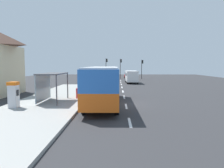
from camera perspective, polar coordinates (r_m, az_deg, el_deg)
ground_plane at (r=32.60m, az=2.21°, el=-0.95°), size 56.00×92.00×0.04m
sidewalk_platform at (r=21.51m, az=-14.62°, el=-3.90°), size 6.20×30.00×0.18m
lane_stripe_seg_0 at (r=12.89m, az=4.73°, el=-10.10°), size 0.16×2.20×0.01m
lane_stripe_seg_1 at (r=17.76m, az=3.77°, el=-5.89°), size 0.16×2.20×0.01m
lane_stripe_seg_2 at (r=22.69m, az=3.23°, el=-3.50°), size 0.16×2.20×0.01m
lane_stripe_seg_3 at (r=27.64m, az=2.89°, el=-1.97°), size 0.16×2.20×0.01m
lane_stripe_seg_4 at (r=32.61m, az=2.65°, el=-0.90°), size 0.16×2.20×0.01m
lane_stripe_seg_5 at (r=37.58m, az=2.48°, el=-0.12°), size 0.16×2.20×0.01m
lane_stripe_seg_6 at (r=42.56m, az=2.34°, el=0.49°), size 0.16×2.20×0.01m
lane_stripe_seg_7 at (r=47.55m, az=2.24°, el=0.96°), size 0.16×2.20×0.01m
bus at (r=18.36m, az=-2.44°, el=0.26°), size 2.67×11.04×3.21m
white_van at (r=40.45m, az=5.17°, el=2.13°), size 2.17×5.26×2.30m
sedan_near at (r=55.41m, az=4.23°, el=2.34°), size 1.85×4.41×1.52m
ticket_machine at (r=17.75m, az=-24.59°, el=-2.54°), size 0.66×0.76×1.94m
recycling_bin_red at (r=21.02m, az=-8.81°, el=-2.45°), size 0.52×0.52×0.95m
recycling_bin_yellow at (r=21.71m, az=-8.48°, el=-2.21°), size 0.52×0.52×0.95m
recycling_bin_orange at (r=22.39m, az=-8.18°, el=-1.99°), size 0.52×0.52×0.95m
recycling_bin_green at (r=23.08m, az=-7.89°, el=-1.77°), size 0.52×0.52×0.95m
traffic_light_near_side at (r=52.25m, az=7.96°, el=4.69°), size 0.49×0.28×4.65m
traffic_light_far_side at (r=52.76m, az=-1.50°, el=4.98°), size 0.49×0.28×5.01m
traffic_light_median at (r=53.51m, az=2.31°, el=4.92°), size 0.49×0.28×4.92m
bus_shelter at (r=19.53m, az=-16.28°, el=1.09°), size 1.80×4.00×2.50m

